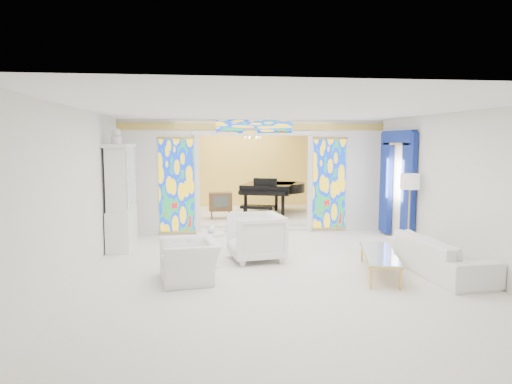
{
  "coord_description": "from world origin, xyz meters",
  "views": [
    {
      "loc": [
        -1.43,
        -10.0,
        2.44
      ],
      "look_at": [
        -0.17,
        0.2,
        1.29
      ],
      "focal_mm": 32.0,
      "sensor_mm": 36.0,
      "label": 1
    }
  ],
  "objects": [
    {
      "name": "floor",
      "position": [
        0.0,
        0.0,
        0.0
      ],
      "size": [
        12.0,
        12.0,
        0.0
      ],
      "primitive_type": "plane",
      "color": "white",
      "rests_on": "ground"
    },
    {
      "name": "ceiling",
      "position": [
        0.0,
        0.0,
        3.0
      ],
      "size": [
        7.0,
        12.0,
        0.02
      ],
      "primitive_type": "cube",
      "color": "white",
      "rests_on": "wall_back"
    },
    {
      "name": "wall_back",
      "position": [
        0.0,
        6.0,
        1.5
      ],
      "size": [
        7.0,
        0.02,
        3.0
      ],
      "primitive_type": "cube",
      "color": "white",
      "rests_on": "floor"
    },
    {
      "name": "wall_front",
      "position": [
        0.0,
        -6.0,
        1.5
      ],
      "size": [
        7.0,
        0.02,
        3.0
      ],
      "primitive_type": "cube",
      "color": "white",
      "rests_on": "floor"
    },
    {
      "name": "wall_left",
      "position": [
        -3.5,
        0.0,
        1.5
      ],
      "size": [
        0.02,
        12.0,
        3.0
      ],
      "primitive_type": "cube",
      "color": "white",
      "rests_on": "floor"
    },
    {
      "name": "wall_right",
      "position": [
        3.5,
        0.0,
        1.5
      ],
      "size": [
        0.02,
        12.0,
        3.0
      ],
      "primitive_type": "cube",
      "color": "white",
      "rests_on": "floor"
    },
    {
      "name": "partition_wall",
      "position": [
        0.0,
        2.0,
        1.65
      ],
      "size": [
        7.0,
        0.22,
        3.0
      ],
      "color": "white",
      "rests_on": "floor"
    },
    {
      "name": "stained_glass_left",
      "position": [
        -2.03,
        1.89,
        1.3
      ],
      "size": [
        0.9,
        0.04,
        2.4
      ],
      "primitive_type": "cube",
      "color": "gold",
      "rests_on": "partition_wall"
    },
    {
      "name": "stained_glass_right",
      "position": [
        2.03,
        1.89,
        1.3
      ],
      "size": [
        0.9,
        0.04,
        2.4
      ],
      "primitive_type": "cube",
      "color": "gold",
      "rests_on": "partition_wall"
    },
    {
      "name": "stained_glass_transom",
      "position": [
        0.0,
        1.89,
        2.82
      ],
      "size": [
        2.0,
        0.04,
        0.34
      ],
      "primitive_type": "cube",
      "color": "gold",
      "rests_on": "partition_wall"
    },
    {
      "name": "alcove_platform",
      "position": [
        0.0,
        4.1,
        0.09
      ],
      "size": [
        6.8,
        3.8,
        0.18
      ],
      "primitive_type": "cube",
      "color": "white",
      "rests_on": "floor"
    },
    {
      "name": "gold_curtain_back",
      "position": [
        0.0,
        5.88,
        1.5
      ],
      "size": [
        6.7,
        0.1,
        2.9
      ],
      "primitive_type": "cube",
      "color": "#F3CB54",
      "rests_on": "wall_back"
    },
    {
      "name": "chandelier",
      "position": [
        0.2,
        4.0,
        2.55
      ],
      "size": [
        0.48,
        0.48,
        0.3
      ],
      "primitive_type": "cylinder",
      "color": "gold",
      "rests_on": "ceiling"
    },
    {
      "name": "blue_drapes",
      "position": [
        3.4,
        0.7,
        1.58
      ],
      "size": [
        0.14,
        1.85,
        2.65
      ],
      "color": "navy",
      "rests_on": "wall_right"
    },
    {
      "name": "china_cabinet",
      "position": [
        -3.22,
        0.6,
        1.17
      ],
      "size": [
        0.56,
        1.46,
        2.72
      ],
      "color": "white",
      "rests_on": "floor"
    },
    {
      "name": "armchair_left",
      "position": [
        -1.63,
        -2.11,
        0.35
      ],
      "size": [
        1.11,
        1.23,
        0.71
      ],
      "primitive_type": "imported",
      "rotation": [
        0.0,
        0.0,
        -1.41
      ],
      "color": "white",
      "rests_on": "floor"
    },
    {
      "name": "armchair_right",
      "position": [
        -0.31,
        -0.87,
        0.48
      ],
      "size": [
        1.2,
        1.17,
        0.97
      ],
      "primitive_type": "imported",
      "rotation": [
        0.0,
        0.0,
        -1.43
      ],
      "color": "silver",
      "rests_on": "floor"
    },
    {
      "name": "sofa",
      "position": [
        2.95,
        -2.24,
        0.34
      ],
      "size": [
        1.06,
        2.39,
        0.68
      ],
      "primitive_type": "imported",
      "rotation": [
        0.0,
        0.0,
        1.63
      ],
      "color": "silver",
      "rests_on": "floor"
    },
    {
      "name": "side_table",
      "position": [
        -1.22,
        -1.27,
        0.44
      ],
      "size": [
        0.72,
        0.72,
        0.67
      ],
      "rotation": [
        0.0,
        0.0,
        0.43
      ],
      "color": "white",
      "rests_on": "floor"
    },
    {
      "name": "vase",
      "position": [
        -1.22,
        -1.27,
        0.77
      ],
      "size": [
        0.21,
        0.21,
        0.18
      ],
      "primitive_type": "imported",
      "rotation": [
        0.0,
        0.0,
        0.24
      ],
      "color": "silver",
      "rests_on": "side_table"
    },
    {
      "name": "coffee_table",
      "position": [
        1.82,
        -2.17,
        0.38
      ],
      "size": [
        1.03,
        1.93,
        0.41
      ],
      "rotation": [
        0.0,
        0.0,
        -0.27
      ],
      "color": "white",
      "rests_on": "floor"
    },
    {
      "name": "floor_lamp",
      "position": [
        3.2,
        -0.43,
        1.47
      ],
      "size": [
        0.46,
        0.46,
        1.72
      ],
      "rotation": [
        0.0,
        0.0,
        -0.09
      ],
      "color": "gold",
      "rests_on": "floor"
    },
    {
      "name": "grand_piano",
      "position": [
        0.89,
        4.11,
        0.96
      ],
      "size": [
        2.45,
        3.0,
        1.15
      ],
      "rotation": [
        0.0,
        0.0,
        -0.37
      ],
      "color": "black",
      "rests_on": "alcove_platform"
    },
    {
      "name": "tv_console",
      "position": [
        -0.84,
        3.26,
        0.68
      ],
      "size": [
        0.67,
        0.47,
        0.77
      ],
      "rotation": [
        0.0,
        0.0,
        0.02
      ],
      "color": "brown",
      "rests_on": "alcove_platform"
    }
  ]
}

